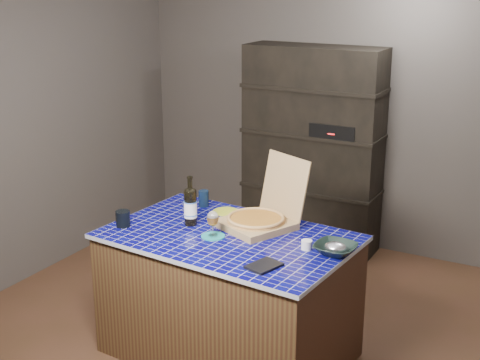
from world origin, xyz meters
The scene contains 14 objects.
room centered at (0.00, 0.00, 1.25)m, with size 3.50×3.50×3.50m.
shelving_unit centered at (0.00, 1.53, 0.90)m, with size 1.20×0.41×1.80m.
kitchen_island centered at (0.26, -0.42, 0.42)m, with size 1.59×1.08×0.83m.
pizza_box centered at (0.36, -0.20, 0.89)m, with size 0.56×0.60×0.43m.
mead_bottle centered at (-0.05, -0.38, 0.96)m, with size 0.09×0.09×0.33m.
teal_trivet centered at (0.19, -0.49, 0.83)m, with size 0.15×0.15×0.01m, color teal.
wine_glass centered at (0.19, -0.49, 0.95)m, with size 0.07×0.07×0.16m.
tumbler centered at (-0.41, -0.61, 0.88)m, with size 0.09×0.09×0.10m, color black.
dvd_case centered at (0.66, -0.73, 0.84)m, with size 0.13×0.19×0.01m, color black.
bowl centered at (0.94, -0.37, 0.86)m, with size 0.24×0.24×0.06m, color black.
foil_contents centered at (0.94, -0.37, 0.87)m, with size 0.13×0.11×0.06m, color silver.
white_jar centered at (0.77, -0.39, 0.86)m, with size 0.07×0.07×0.06m, color white.
navy_cup centered at (-0.16, -0.03, 0.89)m, with size 0.07×0.07×0.11m, color black.
green_trivet centered at (0.03, -0.06, 0.83)m, with size 0.18×0.18×0.01m, color gold.
Camera 1 is at (2.17, -3.77, 2.40)m, focal length 50.00 mm.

